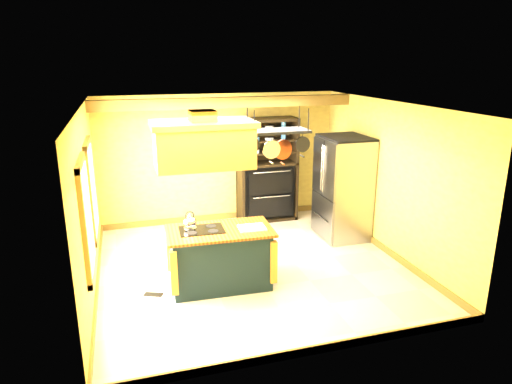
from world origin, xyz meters
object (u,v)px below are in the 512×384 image
kitchen_island (220,257)px  hutch (267,180)px  range_hood (203,143)px  refrigerator (342,190)px  pot_rack (278,137)px

kitchen_island → hutch: bearing=61.5°
range_hood → refrigerator: size_ratio=0.74×
kitchen_island → refrigerator: 3.06m
hutch → range_hood: bearing=-123.6°
range_hood → hutch: size_ratio=0.65×
refrigerator → kitchen_island: bearing=-153.9°
kitchen_island → range_hood: (-0.20, -0.00, 1.78)m
kitchen_island → range_hood: 1.79m
kitchen_island → pot_rack: bearing=2.3°
kitchen_island → range_hood: size_ratio=1.12×
kitchen_island → refrigerator: size_ratio=0.83×
kitchen_island → pot_rack: (0.91, 0.00, 1.81)m
kitchen_island → range_hood: bearing=-177.5°
range_hood → pot_rack: same height
range_hood → hutch: bearing=56.4°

